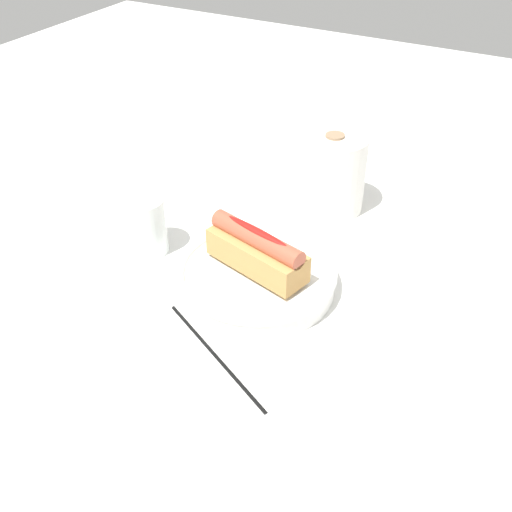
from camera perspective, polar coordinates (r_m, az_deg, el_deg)
ground_plane at (r=0.86m, az=1.19°, el=-3.31°), size 2.40×2.40×0.00m
serving_bowl at (r=0.85m, az=0.00°, el=-1.99°), size 0.23×0.23×0.04m
hotdog_front at (r=0.82m, az=0.00°, el=0.44°), size 0.16×0.09×0.06m
water_glass at (r=0.93m, az=-10.60°, el=2.45°), size 0.07×0.07×0.09m
paper_towel_roll at (r=1.02m, az=7.15°, el=7.74°), size 0.11×0.11×0.13m
chopstick_near at (r=0.76m, az=-3.79°, el=-9.22°), size 0.20×0.10×0.01m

